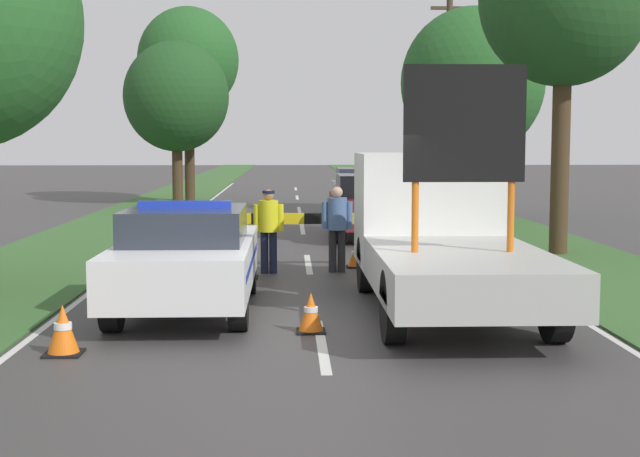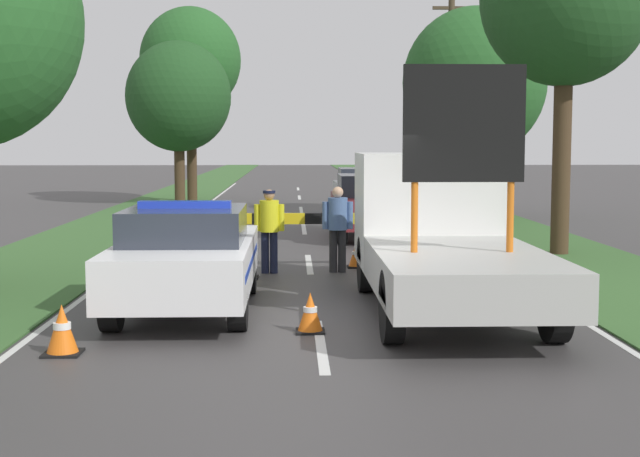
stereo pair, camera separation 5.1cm
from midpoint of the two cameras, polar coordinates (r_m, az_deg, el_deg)
ground_plane at (r=11.71m, az=0.01°, el=-6.32°), size 160.00×160.00×0.00m
lane_markings at (r=23.07m, az=-0.92°, el=-0.41°), size 7.26×56.83×0.01m
grass_verge_left at (r=31.93m, az=-10.74°, el=1.18°), size 3.26×120.00×0.03m
grass_verge_right at (r=32.05m, az=8.36°, el=1.24°), size 3.26×120.00×0.03m
police_car at (r=12.84m, az=-8.41°, el=-1.81°), size 1.86×4.58×1.59m
work_truck at (r=13.23m, az=7.78°, el=-0.18°), size 2.21×5.85×3.38m
road_barrier at (r=16.98m, az=-0.89°, el=0.39°), size 3.02×0.08×1.06m
police_officer at (r=16.33m, az=-3.18°, el=0.32°), size 0.55×0.35×1.54m
pedestrian_civilian at (r=16.44m, az=1.23°, el=0.41°), size 0.57×0.36×1.59m
traffic_cone_near_police at (r=15.83m, az=-4.66°, el=-2.13°), size 0.43×0.43×0.60m
traffic_cone_centre_front at (r=17.13m, az=2.43°, el=-1.71°), size 0.35×0.35×0.49m
traffic_cone_near_truck at (r=11.34m, az=-0.50°, el=-5.41°), size 0.37×0.37×0.52m
traffic_cone_behind_barrier at (r=10.58m, az=-16.04°, el=-6.24°), size 0.42×0.42×0.58m
traffic_cone_lane_edge at (r=16.86m, az=8.56°, el=-1.81°), size 0.39×0.39×0.54m
queued_car_wagon_maroon at (r=22.45m, az=3.44°, el=1.50°), size 1.92×4.19×1.59m
queued_car_sedan_silver at (r=28.72m, az=2.87°, el=2.41°), size 1.80×4.12×1.57m
roadside_tree_near_left at (r=34.49m, az=-9.00°, el=8.33°), size 3.98×3.98×6.21m
roadside_tree_mid_right at (r=28.62m, az=9.90°, el=9.17°), size 4.48×4.48×6.61m
roadside_tree_far_left at (r=36.30m, az=-8.25°, el=10.56°), size 4.00×4.00×7.73m
utility_pole at (r=28.95m, az=8.39°, el=8.25°), size 1.20×0.20×7.35m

